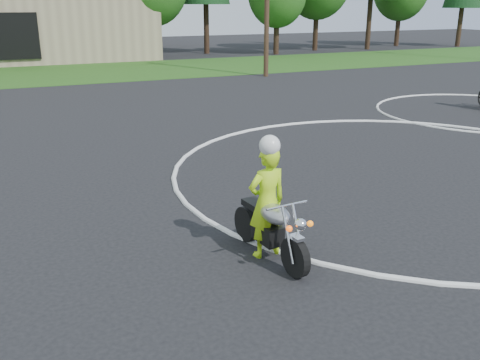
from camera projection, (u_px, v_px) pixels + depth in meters
name	position (u px, v px, depth m)	size (l,w,h in m)	color
grass_strip	(155.00, 69.00, 34.58)	(120.00, 10.00, 0.02)	#1E4714
course_markings	(434.00, 149.00, 15.82)	(19.05, 19.05, 0.12)	silver
primary_motorcycle	(271.00, 228.00, 8.94)	(0.77, 2.19, 1.15)	black
rider_primary_grp	(267.00, 199.00, 8.90)	(0.75, 0.53, 2.13)	#AEE518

